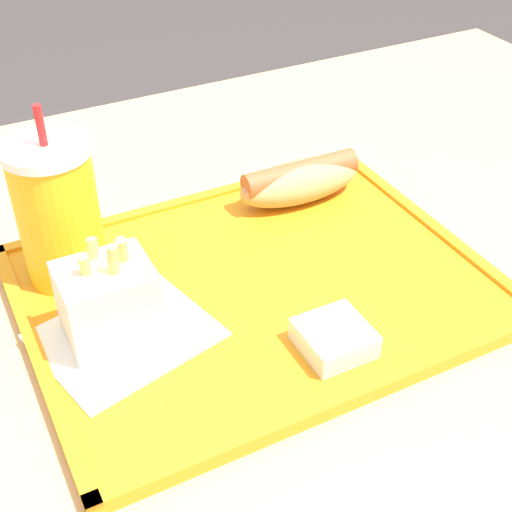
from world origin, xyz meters
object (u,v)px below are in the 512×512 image
at_px(fries_carton, 108,302).
at_px(hot_dog_far, 300,180).
at_px(sauce_cup_mayo, 334,337).
at_px(soda_cup, 58,212).

bearing_deg(fries_carton, hot_dog_far, 24.55).
height_order(hot_dog_far, sauce_cup_mayo, hot_dog_far).
distance_m(soda_cup, sauce_cup_mayo, 0.26).
height_order(soda_cup, sauce_cup_mayo, soda_cup).
xyz_separation_m(hot_dog_far, sauce_cup_mayo, (-0.09, -0.21, -0.01)).
bearing_deg(hot_dog_far, sauce_cup_mayo, -112.92).
relative_size(fries_carton, sauce_cup_mayo, 1.74).
height_order(soda_cup, fries_carton, soda_cup).
relative_size(soda_cup, fries_carton, 1.77).
bearing_deg(soda_cup, hot_dog_far, 2.69).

